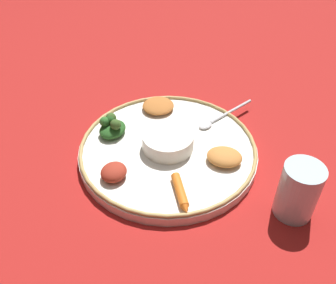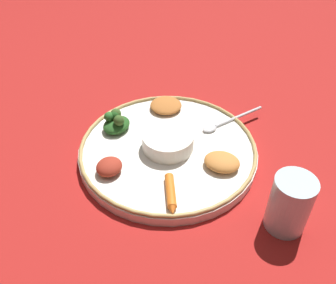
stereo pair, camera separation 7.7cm
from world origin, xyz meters
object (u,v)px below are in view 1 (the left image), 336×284
at_px(center_bowl, 168,140).
at_px(carrot_near_spoon, 181,193).
at_px(drinking_glass, 297,194).
at_px(greens_pile, 112,127).
at_px(spoon, 218,118).

height_order(center_bowl, carrot_near_spoon, center_bowl).
bearing_deg(carrot_near_spoon, drinking_glass, 130.55).
distance_m(greens_pile, drinking_glass, 0.40).
bearing_deg(drinking_glass, center_bowl, -78.08).
relative_size(center_bowl, spoon, 0.63).
xyz_separation_m(spoon, carrot_near_spoon, (0.23, 0.10, 0.00)).
relative_size(greens_pile, carrot_near_spoon, 0.90).
bearing_deg(carrot_near_spoon, greens_pile, -95.44).
bearing_deg(greens_pile, spoon, 147.37).
relative_size(spoon, greens_pile, 2.22).
bearing_deg(center_bowl, spoon, 175.37).
xyz_separation_m(center_bowl, drinking_glass, (-0.06, 0.27, 0.01)).
xyz_separation_m(center_bowl, spoon, (-0.15, 0.01, -0.02)).
relative_size(spoon, drinking_glass, 1.55).
bearing_deg(center_bowl, drinking_glass, 101.92).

